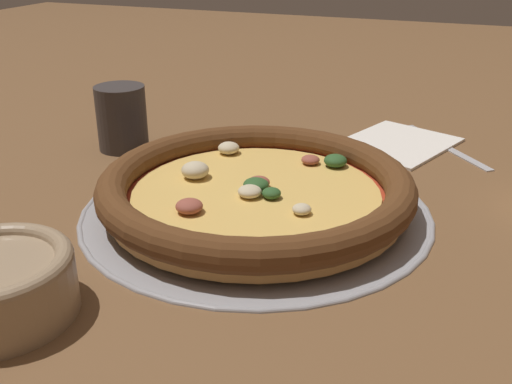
% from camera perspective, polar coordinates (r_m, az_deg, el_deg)
% --- Properties ---
extents(ground_plane, '(3.00, 3.00, 0.00)m').
position_cam_1_polar(ground_plane, '(0.65, 0.00, -1.82)').
color(ground_plane, brown).
extents(pizza_tray, '(0.38, 0.38, 0.01)m').
position_cam_1_polar(pizza_tray, '(0.65, 0.00, -1.54)').
color(pizza_tray, '#9E9EA3').
rests_on(pizza_tray, ground_plane).
extents(pizza, '(0.34, 0.34, 0.04)m').
position_cam_1_polar(pizza, '(0.64, -0.01, 0.37)').
color(pizza, tan).
rests_on(pizza, pizza_tray).
extents(drinking_cup, '(0.07, 0.07, 0.09)m').
position_cam_1_polar(drinking_cup, '(0.84, -12.67, 6.90)').
color(drinking_cup, '#383333').
rests_on(drinking_cup, ground_plane).
extents(napkin, '(0.19, 0.18, 0.01)m').
position_cam_1_polar(napkin, '(0.87, 13.29, 4.67)').
color(napkin, white).
rests_on(napkin, ground_plane).
extents(fork, '(0.16, 0.14, 0.00)m').
position_cam_1_polar(fork, '(0.89, 17.05, 4.48)').
color(fork, '#B7B7BC').
rests_on(fork, ground_plane).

